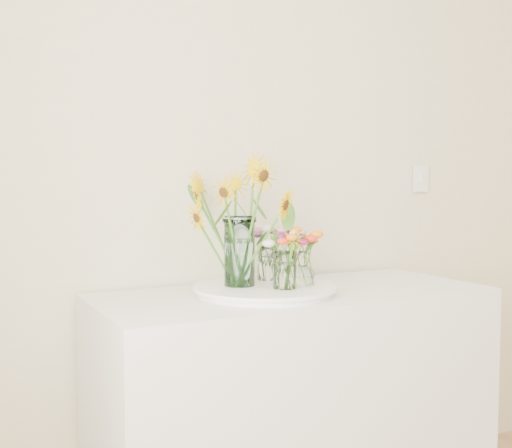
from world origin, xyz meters
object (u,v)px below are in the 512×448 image
Objects in this scene: small_vase_b at (303,269)px; small_vase_c at (268,263)px; small_vase_a at (285,271)px; mason_jar at (239,252)px; tray at (265,291)px; counter at (293,415)px.

small_vase_b is 0.17m from small_vase_c.
small_vase_c is at bearing 77.94° from small_vase_a.
small_vase_a is at bearing -48.82° from mason_jar.
tray is 0.16m from mason_jar.
small_vase_c is (0.04, 0.20, -0.00)m from small_vase_a.
small_vase_b is (0.10, 0.04, -0.00)m from small_vase_a.
mason_jar is 0.23m from small_vase_b.
counter is 0.54m from small_vase_b.
small_vase_a is at bearing -102.06° from small_vase_c.
counter is at bearing -64.77° from small_vase_c.
tray is at bearing -27.39° from mason_jar.
counter is 11.41× the size of small_vase_b.
small_vase_a is 1.08× the size of small_vase_b.
small_vase_b is 0.95× the size of small_vase_c.
small_vase_a is at bearing -134.72° from counter.
small_vase_c is at bearing 26.01° from mason_jar.
small_vase_a is (0.11, -0.12, -0.06)m from mason_jar.
small_vase_b is (0.13, -0.04, 0.07)m from tray.
small_vase_c reaches higher than counter.
tray is at bearing 109.78° from small_vase_a.
small_vase_b is at bearing -19.21° from tray.
small_vase_b is (0.20, -0.08, -0.06)m from mason_jar.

